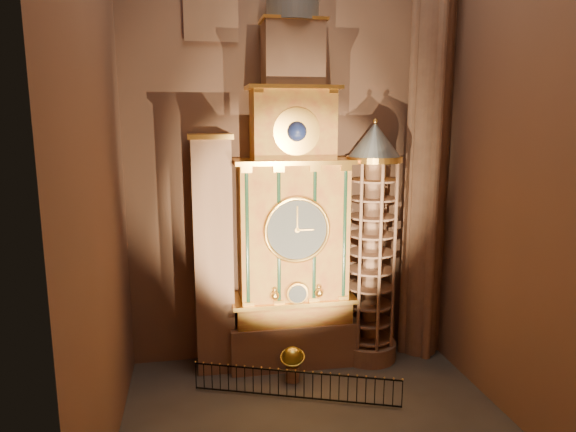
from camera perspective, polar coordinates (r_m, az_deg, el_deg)
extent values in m
plane|color=#383330|center=(19.94, 3.40, -22.09)|extent=(14.00, 14.00, 0.00)
plane|color=brown|center=(22.60, 0.00, 11.27)|extent=(22.00, 0.00, 22.00)
plane|color=brown|center=(16.47, -20.95, 10.72)|extent=(0.00, 22.00, 22.00)
plane|color=brown|center=(19.67, 24.36, 10.38)|extent=(0.00, 22.00, 22.00)
cube|color=#8C634C|center=(23.75, 0.45, -13.61)|extent=(5.60, 2.20, 2.00)
cube|color=#943920|center=(23.17, 0.46, -10.23)|extent=(5.00, 2.00, 1.00)
cube|color=#FFBA4B|center=(22.93, 0.49, -9.00)|extent=(5.40, 2.30, 0.18)
cube|color=#943920|center=(22.15, 0.47, -1.76)|extent=(4.60, 2.00, 6.00)
cylinder|color=black|center=(21.03, -4.57, -2.48)|extent=(0.32, 0.32, 5.60)
cylinder|color=black|center=(21.20, -1.07, -2.34)|extent=(0.32, 0.32, 5.60)
cylinder|color=black|center=(21.49, 2.88, -2.17)|extent=(0.32, 0.32, 5.60)
cylinder|color=black|center=(21.82, 6.20, -2.02)|extent=(0.32, 0.32, 5.60)
cube|color=#FFBA4B|center=(21.64, 0.51, 6.12)|extent=(5.00, 2.25, 0.18)
cylinder|color=#2D3033|center=(21.12, 1.00, -1.55)|extent=(2.60, 0.12, 2.60)
torus|color=#FFBA4B|center=(21.07, 1.03, -1.58)|extent=(2.80, 0.16, 2.80)
cylinder|color=#FFBA4B|center=(21.72, 1.05, -8.61)|extent=(0.90, 0.10, 0.90)
sphere|color=#FFBA4B|center=(21.62, -1.47, -8.84)|extent=(0.36, 0.36, 0.36)
sphere|color=#FFBA4B|center=(21.98, 3.48, -8.52)|extent=(0.36, 0.36, 0.36)
cube|color=#943920|center=(21.62, 0.49, 9.96)|extent=(3.40, 1.80, 3.00)
sphere|color=#0E1746|center=(20.73, 0.98, 9.37)|extent=(0.80, 0.80, 0.80)
cube|color=#FFBA4B|center=(21.60, 0.53, 14.08)|extent=(3.80, 2.00, 0.15)
cube|color=#8C634C|center=(21.75, 0.51, 17.36)|extent=(2.40, 1.60, 2.60)
sphere|color=slate|center=(22.09, 0.51, 22.78)|extent=(2.10, 2.10, 2.10)
cube|color=#8C634C|center=(22.02, -8.28, -4.63)|extent=(1.60, 1.40, 10.00)
cube|color=#FFBA4B|center=(22.24, -8.09, -9.89)|extent=(1.35, 0.10, 2.10)
cube|color=#4B2314|center=(22.18, -8.08, -9.95)|extent=(1.05, 0.04, 1.75)
cube|color=#FFBA4B|center=(21.46, -8.27, -3.38)|extent=(1.35, 0.10, 2.10)
cube|color=#4B2314|center=(21.40, -8.27, -3.42)|extent=(1.05, 0.04, 1.75)
cube|color=#FFBA4B|center=(20.98, -8.47, 3.52)|extent=(1.35, 0.10, 2.10)
cube|color=#4B2314|center=(20.92, -8.46, 3.50)|extent=(1.05, 0.04, 1.75)
cube|color=#FFBA4B|center=(21.24, -8.66, 8.75)|extent=(1.80, 1.60, 0.20)
cylinder|color=#8C634C|center=(24.59, 8.88, -14.39)|extent=(2.50, 2.50, 0.80)
cylinder|color=#8C634C|center=(23.05, 9.21, -4.22)|extent=(0.70, 0.70, 8.20)
cylinder|color=#FFBA4B|center=(22.33, 9.54, 6.25)|extent=(2.40, 2.40, 0.25)
cone|color=slate|center=(22.29, 9.60, 8.30)|extent=(2.30, 2.30, 1.50)
sphere|color=#FFBA4B|center=(22.27, 9.67, 10.35)|extent=(0.20, 0.20, 0.20)
cylinder|color=#8C634C|center=(23.56, 15.50, 10.87)|extent=(1.60, 1.60, 22.00)
cylinder|color=#8C634C|center=(23.91, 17.25, 10.77)|extent=(0.44, 0.44, 22.00)
cylinder|color=#8C634C|center=(23.22, 13.69, 10.96)|extent=(0.44, 0.44, 22.00)
cylinder|color=#8C634C|center=(24.28, 14.66, 10.90)|extent=(0.44, 0.44, 22.00)
cylinder|color=#8C634C|center=(22.84, 16.38, 10.84)|extent=(0.44, 0.44, 22.00)
cylinder|color=#8C634C|center=(22.42, 0.50, -17.10)|extent=(0.56, 0.56, 0.66)
sphere|color=gold|center=(22.07, 0.50, -15.37)|extent=(0.85, 0.85, 0.85)
torus|color=gold|center=(22.07, 0.50, -15.37)|extent=(1.27, 1.22, 0.46)
cube|color=black|center=(20.77, 0.84, -16.91)|extent=(7.64, 2.89, 0.05)
cube|color=black|center=(21.28, 0.83, -19.45)|extent=(7.64, 2.89, 0.05)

